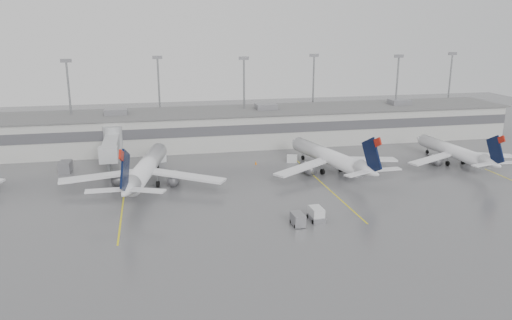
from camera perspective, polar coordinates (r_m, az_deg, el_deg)
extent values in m
plane|color=#4F5052|center=(65.67, -0.10, -9.87)|extent=(260.00, 260.00, 0.00)
cube|color=#B5B4AF|center=(119.26, -5.90, 3.58)|extent=(150.00, 16.00, 8.00)
cube|color=#47474C|center=(111.22, -5.46, 3.27)|extent=(150.00, 0.15, 2.20)
cube|color=#606060|center=(118.51, -5.96, 5.50)|extent=(152.00, 17.00, 0.30)
cube|color=slate|center=(133.23, 16.07, 6.38)|extent=(5.00, 4.00, 1.30)
cylinder|color=gray|center=(120.84, -20.45, 5.75)|extent=(0.44, 0.44, 20.00)
cube|color=slate|center=(119.76, -20.90, 10.56)|extent=(2.40, 0.50, 0.80)
cylinder|color=gray|center=(126.98, -10.98, 6.84)|extent=(0.44, 0.44, 20.00)
cube|color=slate|center=(125.96, -11.21, 11.43)|extent=(2.40, 0.50, 0.80)
cylinder|color=gray|center=(121.61, -1.37, 6.75)|extent=(0.44, 0.44, 20.00)
cube|color=slate|center=(120.54, -1.40, 11.55)|extent=(2.40, 0.50, 0.80)
cylinder|color=gray|center=(133.83, 6.54, 7.43)|extent=(0.44, 0.44, 20.00)
cube|color=slate|center=(132.86, 6.67, 11.79)|extent=(2.40, 0.50, 0.80)
cylinder|color=gray|center=(134.81, 15.71, 7.02)|extent=(0.44, 0.44, 20.00)
cube|color=slate|center=(133.85, 16.03, 11.34)|extent=(2.40, 0.50, 0.80)
cylinder|color=gray|center=(151.32, 21.18, 7.40)|extent=(0.44, 0.44, 20.00)
cube|color=slate|center=(150.46, 21.56, 11.25)|extent=(2.40, 0.50, 0.80)
cylinder|color=#A7AAAD|center=(111.20, -15.99, 1.96)|extent=(4.00, 4.00, 7.00)
cube|color=#A7AAAD|center=(104.70, -16.23, 1.59)|extent=(2.80, 13.00, 2.60)
cube|color=#A7AAAD|center=(97.43, -16.51, 0.58)|extent=(3.40, 2.40, 3.00)
cylinder|color=gray|center=(98.17, -16.39, -1.06)|extent=(0.70, 0.70, 2.80)
cube|color=black|center=(98.46, -16.34, -1.65)|extent=(2.20, 1.20, 0.70)
cube|color=yellow|center=(86.93, -14.86, -4.00)|extent=(0.25, 40.00, 0.01)
cube|color=yellow|center=(91.76, 7.51, -2.59)|extent=(0.25, 40.00, 0.01)
cube|color=yellow|center=(108.32, 25.26, -1.18)|extent=(0.25, 40.00, 0.01)
cylinder|color=white|center=(91.67, -12.37, -0.75)|extent=(7.96, 23.69, 3.21)
cone|color=white|center=(104.24, -10.89, 1.25)|extent=(3.75, 3.59, 3.21)
cone|color=white|center=(78.31, -14.50, -3.30)|extent=(4.24, 5.89, 3.21)
cube|color=white|center=(91.01, -17.34, -1.77)|extent=(14.13, 4.26, 0.37)
cube|color=white|center=(87.79, -7.95, -1.83)|extent=(13.45, 9.33, 0.37)
cube|color=black|center=(76.91, -14.74, -1.23)|extent=(1.55, 5.96, 7.00)
cube|color=#A2170C|center=(74.89, -15.14, 0.51)|extent=(0.76, 2.18, 2.03)
cylinder|color=black|center=(101.47, -11.18, -0.74)|extent=(0.56, 1.02, 0.96)
cylinder|color=black|center=(90.92, -13.93, -2.70)|extent=(0.71, 1.25, 1.18)
cylinder|color=black|center=(89.96, -11.15, -2.73)|extent=(0.71, 1.25, 1.18)
cylinder|color=white|center=(98.79, 8.06, 0.48)|extent=(7.91, 22.14, 3.00)
cone|color=white|center=(109.06, 4.51, 1.98)|extent=(3.56, 3.41, 3.00)
cone|color=white|center=(88.27, 12.77, -1.25)|extent=(4.06, 5.56, 3.00)
cube|color=white|center=(93.11, 5.36, -0.85)|extent=(12.50, 8.95, 0.35)
cube|color=white|center=(100.74, 12.26, 0.10)|extent=(13.20, 3.71, 0.35)
cube|color=black|center=(87.13, 13.08, 0.49)|extent=(1.57, 5.56, 6.55)
cube|color=#A2170C|center=(85.54, 13.72, 1.98)|extent=(0.75, 2.04, 1.90)
cylinder|color=black|center=(106.82, 5.38, 0.27)|extent=(0.55, 0.96, 0.90)
cylinder|color=black|center=(96.71, 7.61, -1.33)|extent=(0.69, 1.18, 1.10)
cylinder|color=black|center=(98.98, 9.66, -1.03)|extent=(0.69, 1.18, 1.10)
cylinder|color=white|center=(111.08, 21.39, 1.04)|extent=(3.93, 19.73, 2.67)
cone|color=white|center=(119.79, 18.26, 2.29)|extent=(2.83, 2.66, 2.67)
cone|color=white|center=(102.14, 25.35, -0.35)|extent=(2.95, 4.62, 2.67)
cube|color=white|center=(105.67, 19.45, 0.14)|extent=(11.62, 6.43, 0.31)
cube|color=white|center=(113.22, 24.63, 0.57)|extent=(11.79, 5.11, 0.31)
cube|color=black|center=(101.23, 25.67, 0.99)|extent=(0.59, 5.02, 5.83)
cube|color=#A2170C|center=(99.91, 26.25, 2.12)|extent=(0.38, 1.82, 1.69)
cylinder|color=black|center=(117.87, 18.98, 0.89)|extent=(0.36, 0.82, 0.80)
cylinder|color=black|center=(109.12, 21.05, -0.36)|extent=(0.46, 1.00, 0.98)
cylinder|color=black|center=(111.37, 22.60, -0.21)|extent=(0.46, 1.00, 0.98)
cube|color=silver|center=(74.06, 6.91, -6.14)|extent=(1.78, 2.76, 2.02)
cube|color=slate|center=(74.29, 6.90, -6.59)|extent=(2.02, 3.21, 0.79)
cylinder|color=black|center=(74.99, 5.94, -6.41)|extent=(0.27, 0.64, 0.63)
cylinder|color=black|center=(75.60, 7.23, -6.27)|extent=(0.27, 0.64, 0.63)
cylinder|color=black|center=(73.04, 6.55, -7.03)|extent=(0.27, 0.64, 0.63)
cylinder|color=black|center=(73.66, 7.87, -6.88)|extent=(0.27, 0.64, 0.63)
cube|color=slate|center=(72.09, 4.80, -6.75)|extent=(1.69, 2.84, 1.69)
cylinder|color=black|center=(73.01, 4.01, -7.01)|extent=(0.24, 0.57, 0.56)
cylinder|color=black|center=(71.69, 5.57, -7.47)|extent=(0.24, 0.57, 0.56)
cube|color=silver|center=(106.43, -10.89, 0.18)|extent=(2.56, 2.18, 1.54)
cube|color=silver|center=(104.68, 4.14, 0.16)|extent=(2.47, 2.00, 1.52)
cube|color=slate|center=(104.09, -20.95, -0.73)|extent=(2.35, 3.57, 2.15)
cone|color=#DE6804|center=(102.66, -12.69, -0.73)|extent=(0.42, 0.42, 0.66)
cone|color=#DE6804|center=(102.77, -0.02, -0.32)|extent=(0.45, 0.45, 0.71)
cone|color=#DE6804|center=(118.16, 22.23, 0.60)|extent=(0.47, 0.47, 0.75)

